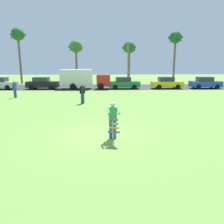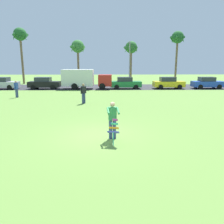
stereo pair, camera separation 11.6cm
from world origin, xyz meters
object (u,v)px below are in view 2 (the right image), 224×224
(palm_tree_centre_far, at_px, (131,49))
(person_walker_far, at_px, (83,93))
(parked_car_black, at_px, (44,83))
(palm_tree_right_near, at_px, (78,48))
(parked_truck_red_cab, at_px, (84,79))
(palm_tree_left_near, at_px, (20,37))
(parked_car_green, at_px, (125,83))
(parked_car_blue, at_px, (207,83))
(palm_tree_far_left, at_px, (178,40))
(person_walker_near, at_px, (16,88))
(parked_car_yellow, at_px, (168,83))
(kite_held, at_px, (114,129))
(person_kite_flyer, at_px, (113,119))
(streetlight_pole, at_px, (129,60))
(parked_car_silver, at_px, (2,83))

(palm_tree_centre_far, height_order, person_walker_far, palm_tree_centre_far)
(parked_car_black, bearing_deg, palm_tree_right_near, 65.30)
(parked_truck_red_cab, bearing_deg, palm_tree_centre_far, 53.20)
(palm_tree_left_near, bearing_deg, parked_truck_red_cab, -35.96)
(parked_car_green, distance_m, parked_car_blue, 11.37)
(palm_tree_centre_far, xyz_separation_m, palm_tree_far_left, (8.03, -0.38, 1.54))
(parked_car_black, bearing_deg, person_walker_near, -94.85)
(parked_car_green, xyz_separation_m, parked_car_yellow, (5.95, 0.00, 0.00))
(parked_truck_red_cab, xyz_separation_m, parked_car_green, (5.68, -0.00, -0.64))
(parked_car_blue, distance_m, person_walker_near, 24.44)
(parked_car_green, bearing_deg, kite_held, -96.01)
(kite_held, height_order, parked_car_black, parked_car_black)
(person_kite_flyer, height_order, parked_truck_red_cab, parked_truck_red_cab)
(parked_car_yellow, distance_m, palm_tree_right_near, 16.44)
(palm_tree_far_left, bearing_deg, palm_tree_left_near, -176.86)
(palm_tree_centre_far, relative_size, palm_tree_far_left, 0.81)
(kite_held, relative_size, parked_car_green, 0.25)
(palm_tree_right_near, bearing_deg, kite_held, -80.09)
(palm_tree_left_near, height_order, streetlight_pole, palm_tree_left_near)
(parked_car_silver, bearing_deg, person_kite_flyer, -55.04)
(parked_car_yellow, height_order, palm_tree_left_near, palm_tree_left_near)
(palm_tree_left_near, xyz_separation_m, palm_tree_centre_far, (18.60, 1.84, -1.77))
(person_walker_far, bearing_deg, streetlight_pole, 72.82)
(parked_car_yellow, relative_size, person_walker_near, 2.44)
(parked_truck_red_cab, height_order, parked_car_green, parked_truck_red_cab)
(parked_car_silver, bearing_deg, parked_truck_red_cab, -0.01)
(palm_tree_centre_far, distance_m, palm_tree_far_left, 8.19)
(parked_car_silver, xyz_separation_m, parked_car_blue, (28.17, -0.00, 0.00))
(streetlight_pole, bearing_deg, palm_tree_centre_far, 78.09)
(parked_car_blue, distance_m, palm_tree_left_near, 30.16)
(streetlight_pole, distance_m, person_walker_near, 20.38)
(person_walker_near, bearing_deg, parked_truck_red_cab, 51.92)
(kite_held, xyz_separation_m, parked_truck_red_cab, (-3.42, 21.47, 0.70))
(parked_car_black, height_order, palm_tree_far_left, palm_tree_far_left)
(kite_held, xyz_separation_m, palm_tree_right_near, (-5.16, 29.54, 5.22))
(person_walker_near, bearing_deg, kite_held, -55.11)
(parked_car_yellow, bearing_deg, palm_tree_centre_far, 112.87)
(palm_tree_right_near, bearing_deg, person_walker_near, -105.40)
(parked_car_silver, relative_size, streetlight_pole, 0.61)
(palm_tree_right_near, bearing_deg, palm_tree_left_near, 179.84)
(parked_car_green, xyz_separation_m, parked_car_blue, (11.37, 0.00, 0.00))
(parked_truck_red_cab, distance_m, parked_car_blue, 17.07)
(kite_held, distance_m, palm_tree_centre_far, 32.09)
(parked_truck_red_cab, relative_size, person_walker_far, 3.90)
(parked_truck_red_cab, relative_size, streetlight_pole, 0.96)
(person_kite_flyer, height_order, parked_car_blue, person_kite_flyer)
(kite_held, relative_size, parked_truck_red_cab, 0.16)
(person_kite_flyer, height_order, person_walker_far, same)
(kite_held, relative_size, person_walker_near, 0.62)
(streetlight_pole, relative_size, person_walker_far, 4.05)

